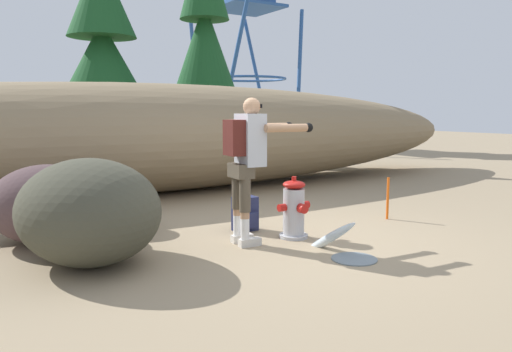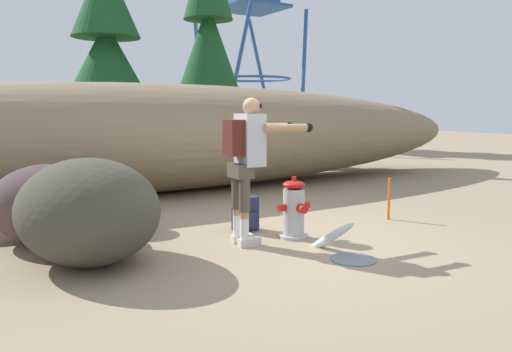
% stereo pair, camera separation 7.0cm
% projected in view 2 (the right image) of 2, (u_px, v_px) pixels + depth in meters
% --- Properties ---
extents(ground_plane, '(56.00, 56.00, 0.04)m').
position_uv_depth(ground_plane, '(283.00, 242.00, 5.94)').
color(ground_plane, '#998466').
extents(dirt_embankment, '(15.91, 3.20, 2.05)m').
position_uv_depth(dirt_embankment, '(155.00, 138.00, 9.44)').
color(dirt_embankment, '#897556').
rests_on(dirt_embankment, ground_plane).
extents(fire_hydrant, '(0.44, 0.39, 0.75)m').
position_uv_depth(fire_hydrant, '(294.00, 210.00, 5.99)').
color(fire_hydrant, '#B2B2B7').
rests_on(fire_hydrant, ground_plane).
extents(hydrant_water_jet, '(0.48, 1.15, 0.64)m').
position_uv_depth(hydrant_water_jet, '(332.00, 244.00, 5.43)').
color(hydrant_water_jet, silver).
rests_on(hydrant_water_jet, ground_plane).
extents(utility_worker, '(1.00, 0.59, 1.69)m').
position_uv_depth(utility_worker, '(249.00, 153.00, 5.63)').
color(utility_worker, beige).
rests_on(utility_worker, ground_plane).
extents(spare_backpack, '(0.30, 0.29, 0.47)m').
position_uv_depth(spare_backpack, '(246.00, 214.00, 6.37)').
color(spare_backpack, '#23284C').
rests_on(spare_backpack, ground_plane).
extents(boulder_large, '(1.47, 1.72, 1.07)m').
position_uv_depth(boulder_large, '(89.00, 211.00, 4.99)').
color(boulder_large, '#414032').
rests_on(boulder_large, ground_plane).
extents(boulder_mid, '(0.88, 0.76, 0.58)m').
position_uv_depth(boulder_mid, '(119.00, 209.00, 6.35)').
color(boulder_mid, '#47423A').
rests_on(boulder_mid, ground_plane).
extents(boulder_small, '(1.35, 1.26, 0.92)m').
position_uv_depth(boulder_small, '(47.00, 203.00, 5.82)').
color(boulder_small, '#4F3A3C').
rests_on(boulder_small, ground_plane).
extents(pine_tree_left, '(2.93, 2.93, 5.85)m').
position_uv_depth(pine_tree_left, '(107.00, 52.00, 13.90)').
color(pine_tree_left, '#47331E').
rests_on(pine_tree_left, ground_plane).
extents(pine_tree_center, '(2.27, 2.27, 6.90)m').
position_uv_depth(pine_tree_center, '(208.00, 36.00, 14.80)').
color(pine_tree_center, '#47331E').
rests_on(pine_tree_center, ground_plane).
extents(survey_stake, '(0.04, 0.04, 0.60)m').
position_uv_depth(survey_stake, '(389.00, 199.00, 7.01)').
color(survey_stake, '#E55914').
rests_on(survey_stake, ground_plane).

